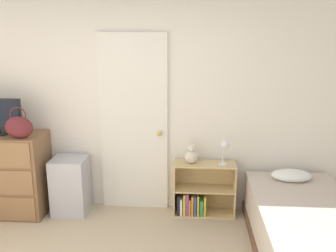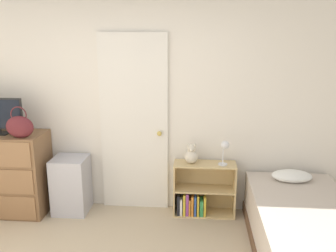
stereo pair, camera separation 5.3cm
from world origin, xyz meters
The scene contains 9 objects.
wall_back centered at (0.00, 1.99, 1.27)m, with size 10.00×0.06×2.55m.
door_closed centered at (-0.03, 1.94, 1.05)m, with size 0.80×0.09×2.10m.
dresser centered at (-1.52, 1.69, 0.48)m, with size 0.94×0.51×0.97m.
handbag centered at (-1.22, 1.54, 1.10)m, with size 0.31×0.12×0.35m.
storage_bin centered at (-0.77, 1.75, 0.34)m, with size 0.40×0.39×0.67m.
bookshelf centered at (0.75, 1.81, 0.25)m, with size 0.71×0.27×0.63m.
teddy_bear centered at (0.65, 1.81, 0.73)m, with size 0.15×0.15×0.23m.
desk_lamp centered at (1.02, 1.77, 0.84)m, with size 0.12×0.11×0.29m.
bed centered at (1.76, 1.05, 0.26)m, with size 0.97×1.81×0.62m.
Camera 1 is at (0.67, -2.27, 2.11)m, focal length 40.00 mm.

